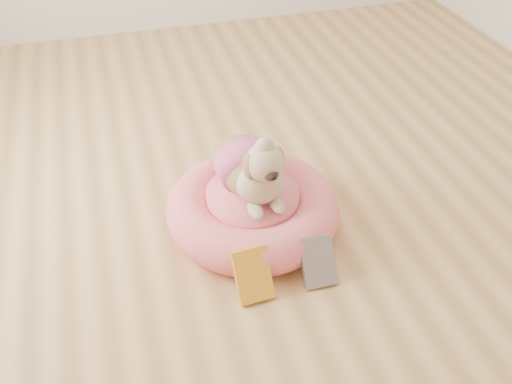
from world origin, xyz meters
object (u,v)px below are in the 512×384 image
object	(u,v)px
book_white	(318,261)
dog	(252,157)
book_yellow	(253,275)
pet_bed	(253,209)

from	to	relation	value
book_white	dog	bearing A→B (deg)	113.38
dog	book_yellow	distance (m)	0.47
pet_bed	dog	world-z (taller)	dog
pet_bed	book_yellow	distance (m)	0.38
book_yellow	book_white	world-z (taller)	book_yellow
dog	book_white	bearing A→B (deg)	-72.28
book_yellow	book_white	xyz separation A→B (m)	(0.26, 0.00, -0.01)
pet_bed	book_white	bearing A→B (deg)	-66.41
book_yellow	book_white	bearing A→B (deg)	-3.03
dog	book_white	size ratio (longest dim) A/B	2.33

